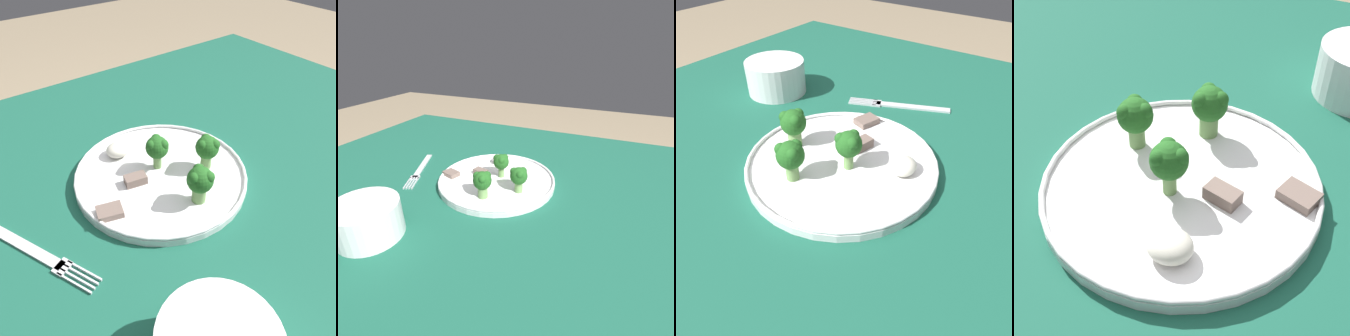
# 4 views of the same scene
# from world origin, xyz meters

# --- Properties ---
(table) EXTENTS (1.26, 1.02, 0.73)m
(table) POSITION_xyz_m (0.00, 0.00, 0.64)
(table) COLOR #195642
(table) RESTS_ON ground_plane
(dinner_plate) EXTENTS (0.29, 0.29, 0.02)m
(dinner_plate) POSITION_xyz_m (0.03, -0.05, 0.74)
(dinner_plate) COLOR white
(dinner_plate) RESTS_ON table
(fork) EXTENTS (0.10, 0.19, 0.00)m
(fork) POSITION_xyz_m (0.25, -0.03, 0.73)
(fork) COLOR silver
(fork) RESTS_ON table
(cream_bowl) EXTENTS (0.12, 0.12, 0.07)m
(cream_bowl) POSITION_xyz_m (0.16, 0.22, 0.76)
(cream_bowl) COLOR white
(cream_bowl) RESTS_ON table
(broccoli_floret_near_rim_left) EXTENTS (0.04, 0.04, 0.06)m
(broccoli_floret_near_rim_left) POSITION_xyz_m (-0.04, -0.02, 0.78)
(broccoli_floret_near_rim_left) COLOR #709E56
(broccoli_floret_near_rim_left) RESTS_ON dinner_plate
(broccoli_floret_center_left) EXTENTS (0.04, 0.04, 0.06)m
(broccoli_floret_center_left) POSITION_xyz_m (0.02, -0.07, 0.78)
(broccoli_floret_center_left) COLOR #709E56
(broccoli_floret_center_left) RESTS_ON dinner_plate
(broccoli_floret_back_left) EXTENTS (0.04, 0.04, 0.06)m
(broccoli_floret_back_left) POSITION_xyz_m (0.02, 0.03, 0.78)
(broccoli_floret_back_left) COLOR #709E56
(broccoli_floret_back_left) RESTS_ON dinner_plate
(meat_slice_front_slice) EXTENTS (0.04, 0.03, 0.02)m
(meat_slice_front_slice) POSITION_xyz_m (0.08, -0.06, 0.75)
(meat_slice_front_slice) COLOR #756056
(meat_slice_front_slice) RESTS_ON dinner_plate
(meat_slice_middle_slice) EXTENTS (0.04, 0.04, 0.01)m
(meat_slice_middle_slice) POSITION_xyz_m (0.14, -0.02, 0.75)
(meat_slice_middle_slice) COLOR #756056
(meat_slice_middle_slice) RESTS_ON dinner_plate
(sauce_dollop) EXTENTS (0.04, 0.04, 0.02)m
(sauce_dollop) POSITION_xyz_m (0.06, -0.14, 0.76)
(sauce_dollop) COLOR silver
(sauce_dollop) RESTS_ON dinner_plate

